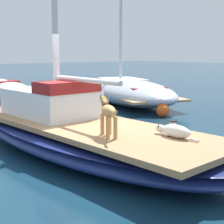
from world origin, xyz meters
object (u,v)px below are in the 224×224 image
(deck_winch, at_px, (173,126))
(moored_boat_starboard_side, at_px, (127,90))
(dog_tan, at_px, (108,112))
(dog_white, at_px, (174,131))
(mooring_buoy, at_px, (163,110))
(sailboat_main, at_px, (82,138))

(deck_winch, relative_size, moored_boat_starboard_side, 0.03)
(dog_tan, distance_m, dog_white, 1.19)
(mooring_buoy, bearing_deg, moored_boat_starboard_side, 69.30)
(dog_tan, relative_size, dog_white, 0.94)
(sailboat_main, xyz_separation_m, dog_white, (0.50, -2.09, 0.43))
(sailboat_main, bearing_deg, moored_boat_starboard_side, 41.10)
(sailboat_main, height_order, deck_winch, deck_winch)
(deck_winch, bearing_deg, dog_tan, 158.13)
(deck_winch, xyz_separation_m, mooring_buoy, (3.66, 3.61, -0.54))
(dog_white, distance_m, moored_boat_starboard_side, 8.71)
(dog_tan, xyz_separation_m, moored_boat_starboard_side, (6.00, 6.24, -0.53))
(moored_boat_starboard_side, bearing_deg, mooring_buoy, -110.70)
(dog_white, distance_m, deck_winch, 0.45)
(sailboat_main, distance_m, moored_boat_starboard_side, 7.50)
(dog_white, relative_size, moored_boat_starboard_side, 0.12)
(dog_tan, bearing_deg, mooring_buoy, 33.07)
(dog_white, bearing_deg, sailboat_main, 103.41)
(sailboat_main, relative_size, dog_tan, 8.24)
(deck_winch, relative_size, mooring_buoy, 0.48)
(moored_boat_starboard_side, relative_size, mooring_buoy, 18.33)
(dog_white, bearing_deg, deck_winch, 44.24)
(dog_white, xyz_separation_m, deck_winch, (0.32, 0.31, -0.01))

